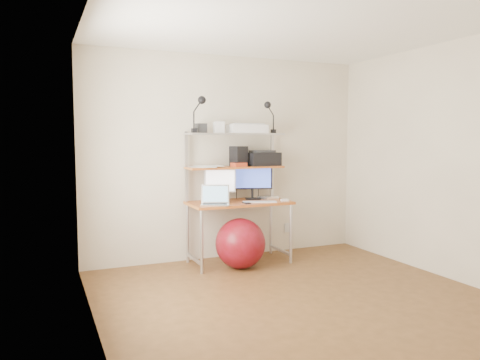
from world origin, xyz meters
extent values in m
plane|color=brown|center=(0.00, 0.00, 0.00)|extent=(3.60, 3.60, 0.00)
plane|color=white|center=(0.00, 0.00, 2.50)|extent=(3.60, 3.60, 0.00)
plane|color=beige|center=(0.00, 1.80, 1.25)|extent=(3.60, 0.00, 3.60)
plane|color=beige|center=(0.00, -1.80, 1.25)|extent=(3.60, 0.00, 3.60)
plane|color=beige|center=(-1.80, 0.00, 1.25)|extent=(0.00, 3.60, 3.60)
plane|color=beige|center=(1.80, 0.00, 1.25)|extent=(0.00, 3.60, 3.60)
cube|color=#C26E25|center=(0.00, 1.44, 0.72)|extent=(1.20, 0.60, 0.03)
cylinder|color=silver|center=(-0.56, 1.18, 0.35)|extent=(0.04, 0.04, 0.71)
cylinder|color=silver|center=(-0.56, 1.70, 0.35)|extent=(0.04, 0.04, 0.71)
cylinder|color=silver|center=(0.56, 1.18, 0.35)|extent=(0.04, 0.04, 0.71)
cylinder|color=silver|center=(0.56, 1.70, 0.35)|extent=(0.04, 0.04, 0.71)
cube|color=silver|center=(-0.57, 1.70, 1.15)|extent=(0.03, 0.04, 0.84)
cube|color=silver|center=(0.57, 1.70, 1.15)|extent=(0.03, 0.04, 0.84)
cube|color=#C26E25|center=(0.00, 1.57, 1.14)|extent=(1.18, 0.34, 0.02)
cube|color=silver|center=(0.00, 1.57, 1.54)|extent=(1.18, 0.34, 0.02)
cube|color=silver|center=(0.85, 1.79, 0.30)|extent=(0.08, 0.01, 0.12)
cube|color=silver|center=(-0.21, 1.51, 0.75)|extent=(0.20, 0.17, 0.01)
cylinder|color=silver|center=(-0.21, 1.53, 0.80)|extent=(0.03, 0.03, 0.09)
cube|color=silver|center=(-0.21, 1.53, 0.99)|extent=(0.37, 0.14, 0.28)
plane|color=silver|center=(-0.21, 1.52, 0.99)|extent=(0.32, 0.10, 0.34)
cube|color=black|center=(0.24, 1.57, 0.75)|extent=(0.21, 0.19, 0.01)
cylinder|color=black|center=(0.24, 1.59, 0.81)|extent=(0.03, 0.03, 0.11)
cube|color=black|center=(0.24, 1.59, 1.01)|extent=(0.48, 0.18, 0.30)
plane|color=blue|center=(0.24, 1.57, 1.01)|extent=(0.42, 0.14, 0.45)
cube|color=silver|center=(-0.36, 1.29, 0.75)|extent=(0.38, 0.33, 0.02)
cube|color=#2A2B2D|center=(-0.36, 1.29, 0.76)|extent=(0.30, 0.23, 0.00)
cube|color=silver|center=(-0.32, 1.39, 0.86)|extent=(0.32, 0.18, 0.21)
plane|color=#77A6C7|center=(-0.32, 1.39, 0.86)|extent=(0.29, 0.18, 0.28)
cube|color=silver|center=(0.20, 1.29, 0.75)|extent=(0.41, 0.23, 0.01)
cube|color=silver|center=(0.52, 1.26, 0.75)|extent=(0.09, 0.06, 0.02)
cube|color=silver|center=(0.43, 1.53, 0.76)|extent=(0.24, 0.24, 0.04)
cube|color=black|center=(0.02, 1.27, 0.74)|extent=(0.07, 0.12, 0.01)
cube|color=black|center=(0.38, 1.60, 1.23)|extent=(0.42, 0.30, 0.16)
cube|color=#2A2B2D|center=(0.38, 1.60, 1.33)|extent=(0.28, 0.22, 0.03)
cube|color=black|center=(0.06, 1.59, 1.27)|extent=(0.20, 0.20, 0.24)
cube|color=#B2391C|center=(0.02, 1.51, 1.17)|extent=(0.19, 0.14, 0.05)
cube|color=silver|center=(0.15, 1.56, 1.60)|extent=(0.47, 0.32, 0.10)
cube|color=silver|center=(0.15, 1.56, 1.66)|extent=(0.40, 0.25, 0.02)
cube|color=silver|center=(-0.21, 1.56, 1.62)|extent=(0.12, 0.10, 0.13)
cube|color=#2A2B2D|center=(-0.42, 1.59, 1.61)|extent=(0.12, 0.12, 0.11)
cube|color=black|center=(-0.54, 1.48, 1.58)|extent=(0.05, 0.06, 0.05)
cylinder|color=black|center=(-0.54, 1.48, 1.69)|extent=(0.02, 0.02, 0.18)
sphere|color=black|center=(-0.45, 1.47, 1.92)|extent=(0.09, 0.09, 0.09)
cube|color=black|center=(0.48, 1.49, 1.57)|extent=(0.05, 0.06, 0.05)
cylinder|color=black|center=(0.48, 1.49, 1.68)|extent=(0.02, 0.02, 0.17)
sphere|color=black|center=(0.39, 1.48, 1.89)|extent=(0.08, 0.08, 0.08)
sphere|color=maroon|center=(-0.08, 1.22, 0.29)|extent=(0.58, 0.58, 0.58)
cube|color=white|center=(-0.41, 1.59, 1.15)|extent=(0.30, 0.34, 0.00)
cube|color=white|center=(-0.36, 1.52, 1.16)|extent=(0.30, 0.34, 0.00)
cube|color=white|center=(-0.36, 1.61, 1.16)|extent=(0.21, 0.28, 0.00)
cube|color=white|center=(-0.30, 1.55, 1.17)|extent=(0.23, 0.29, 0.00)
camera|label=1|loc=(-2.18, -3.61, 1.48)|focal=35.00mm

